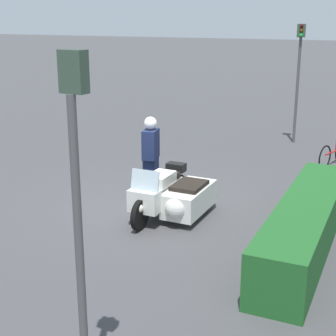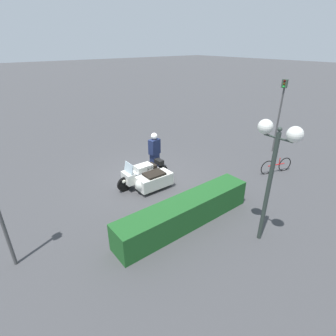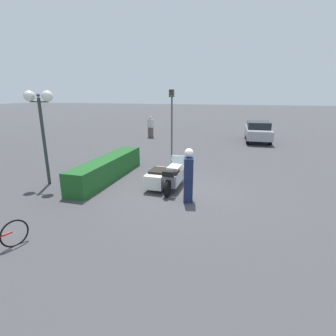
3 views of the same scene
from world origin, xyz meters
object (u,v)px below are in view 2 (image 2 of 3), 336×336
hedge_bush_curbside (185,212)px  bicycle_parked (276,166)px  twin_lamp_post (276,148)px  officer_rider (155,151)px  police_motorcycle (147,178)px  traffic_light_far (281,106)px

hedge_bush_curbside → bicycle_parked: bearing=-177.4°
hedge_bush_curbside → twin_lamp_post: bearing=124.7°
officer_rider → twin_lamp_post: 6.03m
officer_rider → hedge_bush_curbside: bearing=147.3°
police_motorcycle → traffic_light_far: (-7.53, 0.93, 1.97)m
police_motorcycle → officer_rider: officer_rider is taller
officer_rider → bicycle_parked: size_ratio=1.15×
traffic_light_far → bicycle_parked: (2.19, 1.51, -2.11)m
hedge_bush_curbside → traffic_light_far: (-7.90, -1.77, 1.98)m
officer_rider → traffic_light_far: (-6.39, 2.02, 1.47)m
officer_rider → traffic_light_far: 6.86m
traffic_light_far → bicycle_parked: traffic_light_far is taller
hedge_bush_curbside → officer_rider: bearing=-111.7°
hedge_bush_curbside → bicycle_parked: size_ratio=3.15×
police_motorcycle → hedge_bush_curbside: size_ratio=0.49×
traffic_light_far → police_motorcycle: bearing=-17.5°
hedge_bush_curbside → bicycle_parked: hedge_bush_curbside is taller
officer_rider → traffic_light_far: traffic_light_far is taller
hedge_bush_curbside → bicycle_parked: 5.72m
police_motorcycle → traffic_light_far: 7.84m
police_motorcycle → hedge_bush_curbside: bearing=82.8°
twin_lamp_post → traffic_light_far: traffic_light_far is taller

